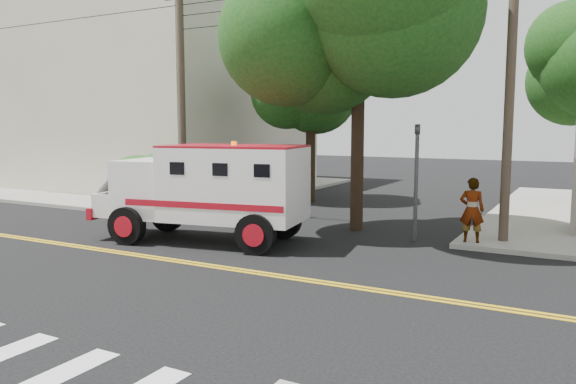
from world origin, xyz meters
The scene contains 12 objects.
ground centered at (0.00, 0.00, 0.00)m, with size 100.00×100.00×0.00m, color black.
sidewalk_nw centered at (-13.50, 13.50, 0.07)m, with size 17.00×17.00×0.15m, color gray.
building_left centered at (-15.50, 15.00, 5.15)m, with size 16.00×14.00×10.00m, color #B0A990.
utility_pole_left centered at (-5.60, 6.00, 4.50)m, with size 0.28×0.28×9.00m, color #382D23.
utility_pole_right centered at (6.30, 6.20, 4.50)m, with size 0.28×0.28×9.00m, color #382D23.
tree_main centered at (1.94, 6.21, 7.20)m, with size 6.08×5.70×9.85m.
tree_left centered at (-2.68, 11.79, 5.73)m, with size 4.48×4.20×7.70m.
traffic_signal centered at (3.80, 5.60, 2.23)m, with size 0.15×0.18×3.60m.
accessibility_sign centered at (-6.20, 6.17, 1.37)m, with size 0.45×0.10×2.02m.
palm_planter centered at (-7.44, 6.62, 1.65)m, with size 3.52×2.63×2.36m.
armored_truck centered at (-1.71, 2.45, 1.69)m, with size 6.85×3.55×2.98m.
pedestrian_a centered at (5.50, 5.50, 1.11)m, with size 0.70×0.46×1.91m, color gray.
Camera 1 is at (8.57, -11.29, 3.56)m, focal length 35.00 mm.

